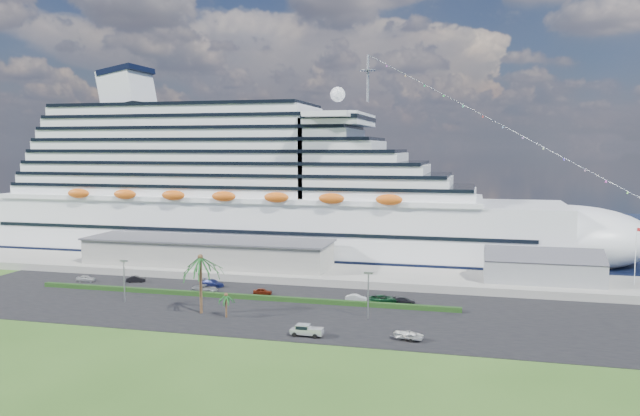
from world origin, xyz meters
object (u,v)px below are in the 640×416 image
(parked_car_3, at_px, (213,283))
(boat_trailer, at_px, (409,334))
(pickup_truck, at_px, (306,330))
(cruise_ship, at_px, (255,196))

(parked_car_3, xyz_separation_m, boat_trailer, (45.28, -27.88, 0.25))
(parked_car_3, bearing_deg, pickup_truck, -122.39)
(parked_car_3, distance_m, boat_trailer, 53.17)
(parked_car_3, bearing_deg, cruise_ship, 19.57)
(boat_trailer, bearing_deg, pickup_truck, -174.40)
(boat_trailer, bearing_deg, parked_car_3, 148.38)
(cruise_ship, height_order, pickup_truck, cruise_ship)
(parked_car_3, relative_size, boat_trailer, 0.96)
(pickup_truck, bearing_deg, boat_trailer, 5.60)
(cruise_ship, xyz_separation_m, parked_car_3, (4.59, -39.25, -15.80))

